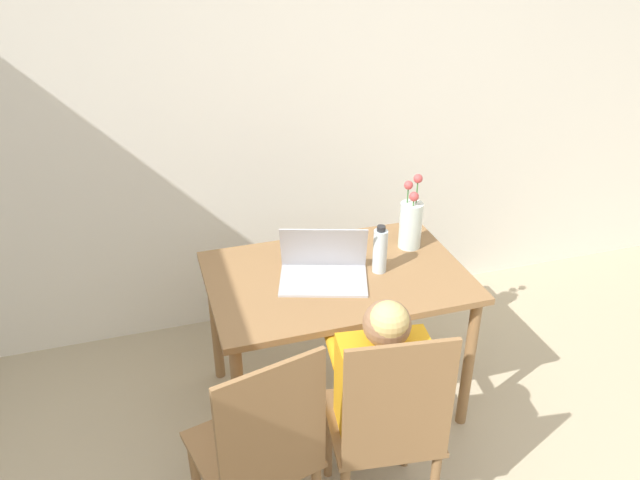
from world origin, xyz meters
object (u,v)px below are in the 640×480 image
Objects in this scene: flower_vase at (411,222)px; chair_spare at (260,454)px; chair_occupied at (386,428)px; water_bottle at (380,250)px; laptop at (323,267)px; person_seated at (379,376)px.

chair_spare is at bearing -137.88° from flower_vase.
chair_occupied and chair_spare have the same top height.
chair_spare is 4.28× the size of water_bottle.
laptop is at bearing -136.53° from chair_spare.
laptop is 0.26m from water_bottle.
laptop is 1.20× the size of flower_vase.
chair_occupied is at bearing 164.67° from chair_spare.
chair_occupied is at bearing -70.18° from laptop.
chair_spare is 0.52m from person_seated.
chair_occupied is 1.03m from flower_vase.
chair_spare is 0.86m from laptop.
person_seated reaches higher than water_bottle.
person_seated reaches higher than chair_occupied.
person_seated reaches higher than laptop.
laptop is 0.51m from flower_vase.
laptop is 1.94× the size of water_bottle.
laptop is at bearing -162.58° from flower_vase.
chair_occupied is 4.28× the size of water_bottle.
chair_occupied is 0.79m from water_bottle.
person_seated is 2.72× the size of flower_vase.
person_seated is at bearing 179.53° from chair_spare.
laptop is at bearing -80.55° from chair_occupied.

